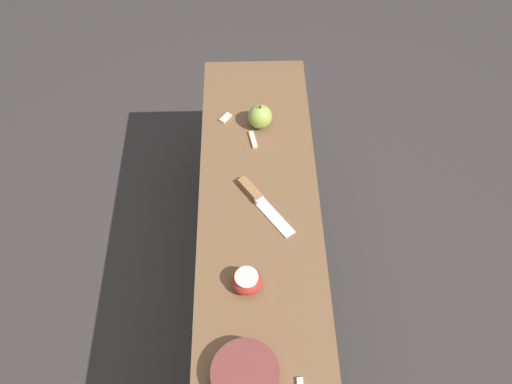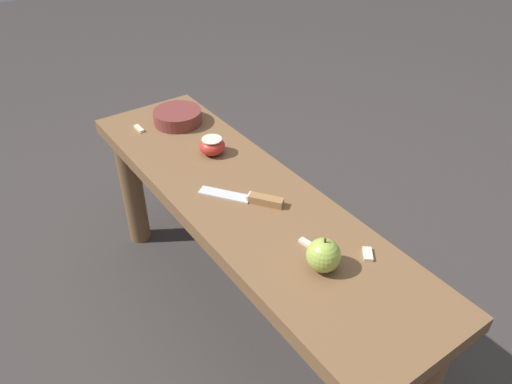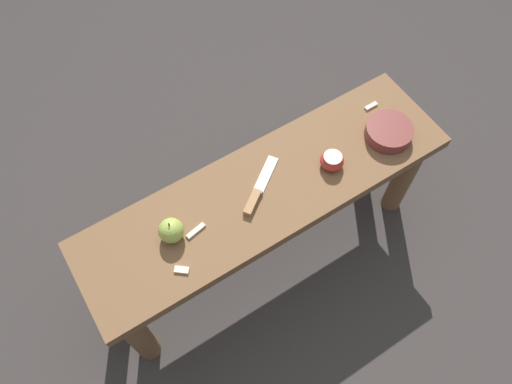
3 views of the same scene
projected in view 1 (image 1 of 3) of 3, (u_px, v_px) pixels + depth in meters
name	position (u px, v px, depth m)	size (l,w,h in m)	color
ground_plane	(259.00, 284.00, 1.70)	(8.00, 8.00, 0.00)	#383330
wooden_bench	(259.00, 231.00, 1.41)	(1.18, 0.33, 0.46)	brown
knife	(258.00, 198.00, 1.33)	(0.19, 0.15, 0.02)	silver
apple_whole	(260.00, 117.00, 1.46)	(0.07, 0.07, 0.08)	#9EB747
apple_cut	(247.00, 281.00, 1.18)	(0.07, 0.07, 0.05)	red
apple_slice_center	(253.00, 140.00, 1.46)	(0.06, 0.03, 0.01)	beige
apple_slice_near_bowl	(225.00, 118.00, 1.50)	(0.04, 0.04, 0.01)	beige
bowl	(245.00, 375.00, 1.06)	(0.15, 0.15, 0.04)	brown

